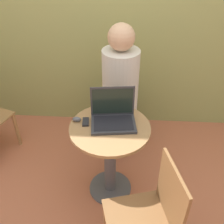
% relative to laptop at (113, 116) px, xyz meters
% --- Properties ---
extents(ground_plane, '(12.00, 12.00, 0.00)m').
position_rel_laptop_xyz_m(ground_plane, '(-0.02, -0.06, -0.77)').
color(ground_plane, '#B26042').
extents(back_wall, '(7.00, 0.05, 2.60)m').
position_rel_laptop_xyz_m(back_wall, '(-0.02, 1.00, 0.53)').
color(back_wall, '#939956').
rests_on(back_wall, ground_plane).
extents(round_table, '(0.61, 0.61, 0.71)m').
position_rel_laptop_xyz_m(round_table, '(-0.02, -0.06, -0.30)').
color(round_table, '#4C4C51').
rests_on(round_table, ground_plane).
extents(laptop, '(0.36, 0.27, 0.26)m').
position_rel_laptop_xyz_m(laptop, '(0.00, 0.00, 0.00)').
color(laptop, '#2D2D33').
rests_on(laptop, round_table).
extents(cell_phone, '(0.06, 0.10, 0.02)m').
position_rel_laptop_xyz_m(cell_phone, '(-0.21, -0.02, -0.05)').
color(cell_phone, black).
rests_on(cell_phone, round_table).
extents(computer_mouse, '(0.07, 0.04, 0.04)m').
position_rel_laptop_xyz_m(computer_mouse, '(-0.28, -0.01, -0.04)').
color(computer_mouse, '#4C4C51').
rests_on(computer_mouse, round_table).
extents(chair_empty, '(0.49, 0.49, 0.85)m').
position_rel_laptop_xyz_m(chair_empty, '(0.26, -0.62, -0.33)').
color(chair_empty, brown).
rests_on(chair_empty, ground_plane).
extents(person_seated, '(0.38, 0.53, 1.31)m').
position_rel_laptop_xyz_m(person_seated, '(0.03, 0.54, -0.21)').
color(person_seated, brown).
rests_on(person_seated, ground_plane).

